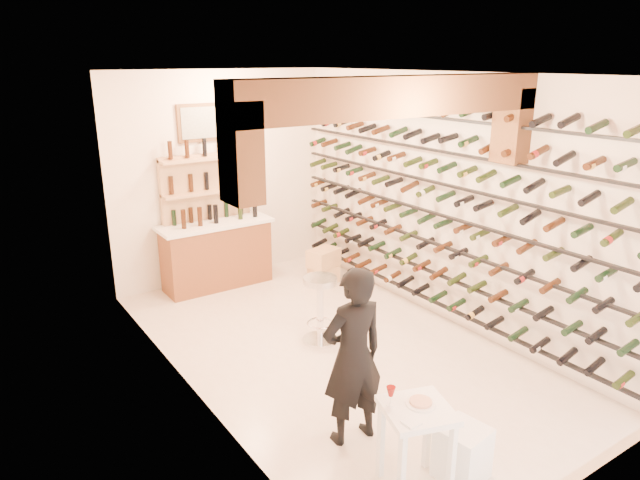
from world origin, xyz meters
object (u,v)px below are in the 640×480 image
Objects in this scene: white_stool at (462,452)px; chrome_barstool at (320,305)px; person at (353,356)px; back_counter at (217,253)px; wine_rack at (433,207)px; crate_lower at (324,274)px; tasting_table at (416,422)px.

white_stool is 2.70m from chrome_barstool.
person is (-0.45, 0.93, 0.61)m from white_stool.
back_counter is 5.05m from white_stool.
wine_rack reaches higher than crate_lower.
crate_lower is (1.15, 1.60, -0.36)m from chrome_barstool.
crate_lower is at bearing 102.31° from wine_rack.
tasting_table is 0.55× the size of person.
wine_rack is 12.36× the size of white_stool.
person reaches higher than back_counter.
back_counter is at bearing 124.66° from wine_rack.
person is at bearing 115.81° from white_stool.
back_counter is (-1.83, 2.65, -1.02)m from wine_rack.
white_stool is at bearing -98.12° from chrome_barstool.
wine_rack reaches higher than back_counter.
back_counter is at bearing 96.62° from chrome_barstool.
chrome_barstool is (0.81, 2.53, -0.13)m from tasting_table.
white_stool is 1.07× the size of crate_lower.
person reaches higher than chrome_barstool.
chrome_barstool is (0.83, 1.73, -0.35)m from person.
person is (-0.55, -4.12, 0.31)m from back_counter.
person is (-2.38, -1.47, -0.71)m from wine_rack.
person is 1.99× the size of chrome_barstool.
person is at bearing -115.53° from chrome_barstool.
back_counter is 3.69× the size of white_stool.
chrome_barstool is 1.95× the size of crate_lower.
chrome_barstool reaches higher than crate_lower.
wine_rack is 13.21× the size of crate_lower.
tasting_table is at bearing 163.67° from white_stool.
white_stool reaches higher than crate_lower.
back_counter reaches higher than white_stool.
chrome_barstool reaches higher than white_stool.
wine_rack is 3.35m from white_stool.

